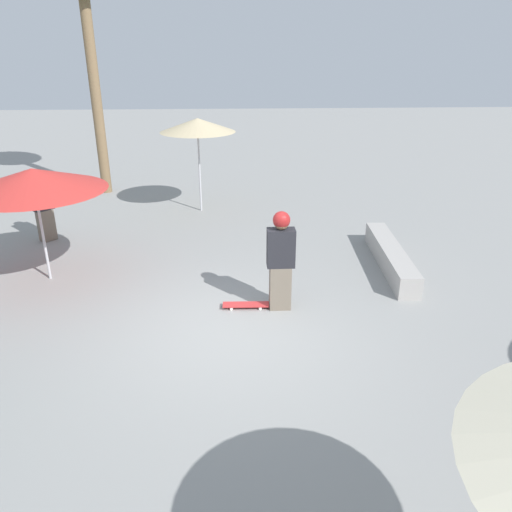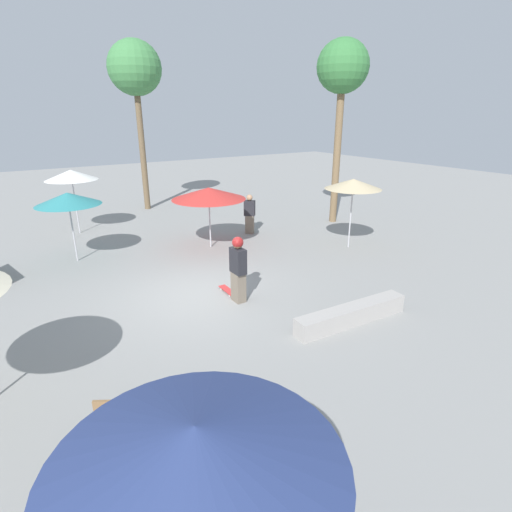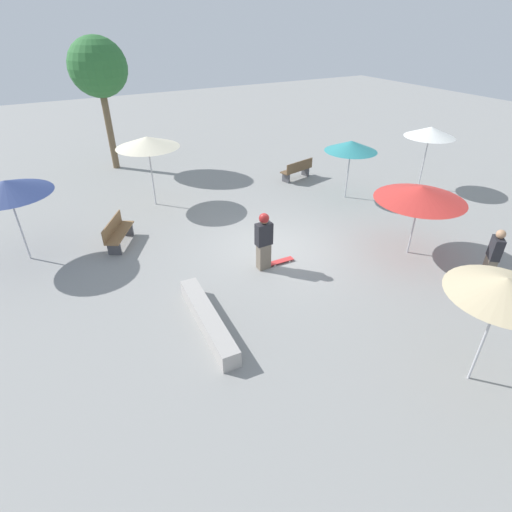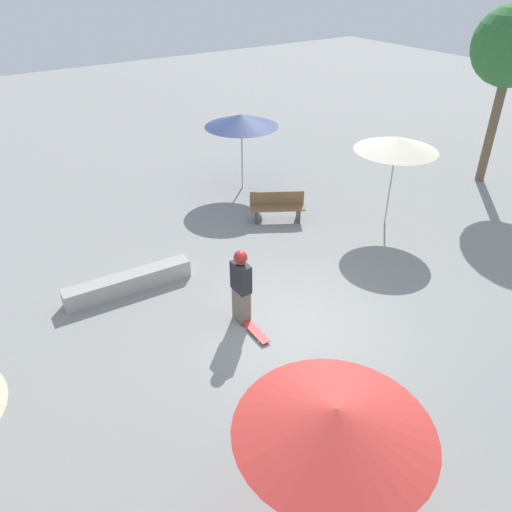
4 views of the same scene
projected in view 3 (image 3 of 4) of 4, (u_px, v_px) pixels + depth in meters
ground_plane at (277, 249)px, 12.54m from camera, size 60.00×60.00×0.00m
skater_main at (264, 240)px, 11.15m from camera, size 0.29×0.46×1.74m
skateboard at (281, 261)px, 11.84m from camera, size 0.22×0.81×0.07m
concrete_ledge at (208, 320)px, 9.34m from camera, size 3.02×0.59×0.43m
bench_near at (118, 233)px, 12.59m from camera, size 1.60×1.20×0.85m
bench_far at (297, 170)px, 17.60m from camera, size 0.79×1.66×0.85m
shade_umbrella_cream at (147, 142)px, 14.24m from camera, size 2.28×2.28×2.61m
shade_umbrella_white at (430, 132)px, 15.75m from camera, size 1.97×1.97×2.53m
shade_umbrella_teal at (351, 146)px, 15.01m from camera, size 1.99×1.99×2.26m
shade_umbrella_red at (421, 193)px, 11.36m from camera, size 2.59×2.59×2.17m
shade_umbrella_tan at (505, 287)px, 6.93m from camera, size 1.96×1.96×2.47m
shade_umbrella_navy at (6, 187)px, 10.89m from camera, size 2.35×2.35×2.48m
palm_tree_left at (98, 68)px, 16.90m from camera, size 2.46×2.46×5.62m
bystander_watching at (493, 256)px, 10.68m from camera, size 0.48×0.46×1.58m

